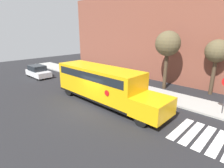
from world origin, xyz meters
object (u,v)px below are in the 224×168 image
at_px(tree_near_sidewalk, 168,44).
at_px(school_bus, 102,83).
at_px(tree_far_sidewalk, 217,52).
at_px(parked_car, 38,72).

bearing_deg(tree_near_sidewalk, school_bus, -105.60).
bearing_deg(tree_far_sidewalk, tree_near_sidewalk, -160.24).
relative_size(tree_near_sidewalk, tree_far_sidewalk, 1.14).
relative_size(school_bus, tree_far_sidewalk, 2.05).
distance_m(school_bus, parked_car, 12.62).
xyz_separation_m(parked_car, tree_far_sidewalk, (18.74, 8.72, 3.33)).
xyz_separation_m(school_bus, parked_car, (-12.58, -0.03, -0.96)).
bearing_deg(tree_far_sidewalk, school_bus, -125.33).
bearing_deg(tree_near_sidewalk, parked_car, -153.63).
bearing_deg(parked_car, school_bus, 0.13).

